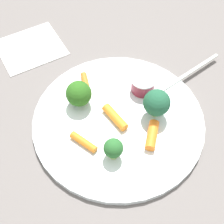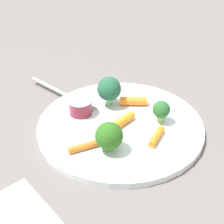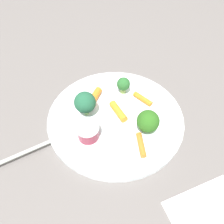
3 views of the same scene
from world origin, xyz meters
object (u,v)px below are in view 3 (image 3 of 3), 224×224
(plate, at_px, (115,115))
(carrot_stick_2, at_px, (141,145))
(broccoli_floret_1, at_px, (85,103))
(carrot_stick_3, at_px, (94,97))
(broccoli_floret_0, at_px, (123,84))
(sauce_cup, at_px, (88,132))
(carrot_stick_1, at_px, (143,99))
(fork, at_px, (47,143))
(napkin, at_px, (217,224))
(carrot_stick_0, at_px, (118,110))
(broccoli_floret_2, at_px, (148,121))

(plate, bearing_deg, carrot_stick_2, 113.94)
(broccoli_floret_1, relative_size, carrot_stick_3, 1.13)
(broccoli_floret_0, xyz_separation_m, carrot_stick_2, (-0.01, 0.16, -0.02))
(sauce_cup, bearing_deg, carrot_stick_1, -146.34)
(carrot_stick_2, relative_size, fork, 0.28)
(plate, xyz_separation_m, broccoli_floret_1, (0.07, -0.01, 0.04))
(broccoli_floret_0, bearing_deg, broccoli_floret_1, 33.32)
(carrot_stick_1, distance_m, carrot_stick_2, 0.13)
(broccoli_floret_0, xyz_separation_m, napkin, (-0.11, 0.31, -0.04))
(carrot_stick_0, xyz_separation_m, carrot_stick_3, (0.05, -0.05, 0.00))
(carrot_stick_3, relative_size, napkin, 0.41)
(sauce_cup, height_order, carrot_stick_3, sauce_cup)
(broccoli_floret_2, relative_size, fork, 0.29)
(broccoli_floret_1, bearing_deg, fork, 40.81)
(broccoli_floret_1, bearing_deg, sauce_cup, 92.67)
(carrot_stick_0, bearing_deg, carrot_stick_2, 110.10)
(broccoli_floret_2, distance_m, carrot_stick_1, 0.09)
(sauce_cup, bearing_deg, carrot_stick_2, 160.77)
(broccoli_floret_1, height_order, fork, broccoli_floret_1)
(plate, height_order, fork, fork)
(sauce_cup, distance_m, fork, 0.09)
(plate, height_order, carrot_stick_3, carrot_stick_3)
(broccoli_floret_0, height_order, carrot_stick_0, broccoli_floret_0)
(carrot_stick_0, relative_size, carrot_stick_1, 1.11)
(carrot_stick_2, relative_size, napkin, 0.39)
(broccoli_floret_0, relative_size, carrot_stick_3, 0.81)
(plate, bearing_deg, sauce_cup, 40.95)
(fork, bearing_deg, carrot_stick_3, -131.67)
(plate, height_order, broccoli_floret_1, broccoli_floret_1)
(carrot_stick_2, height_order, carrot_stick_3, carrot_stick_3)
(carrot_stick_0, height_order, carrot_stick_2, carrot_stick_0)
(broccoli_floret_0, bearing_deg, carrot_stick_3, 13.33)
(carrot_stick_2, xyz_separation_m, napkin, (-0.09, 0.15, -0.02))
(plate, bearing_deg, napkin, 119.44)
(carrot_stick_3, height_order, napkin, carrot_stick_3)
(broccoli_floret_2, bearing_deg, carrot_stick_0, -45.13)
(fork, bearing_deg, plate, -157.06)
(broccoli_floret_1, xyz_separation_m, carrot_stick_3, (-0.02, -0.04, -0.03))
(broccoli_floret_2, xyz_separation_m, carrot_stick_2, (0.02, 0.04, -0.02))
(carrot_stick_1, bearing_deg, broccoli_floret_2, 82.78)
(sauce_cup, xyz_separation_m, broccoli_floret_0, (-0.09, -0.12, 0.01))
(carrot_stick_3, xyz_separation_m, napkin, (-0.18, 0.29, -0.02))
(sauce_cup, bearing_deg, broccoli_floret_0, -126.16)
(carrot_stick_0, bearing_deg, broccoli_floret_2, 134.87)
(plate, distance_m, sauce_cup, 0.09)
(sauce_cup, distance_m, carrot_stick_2, 0.11)
(carrot_stick_3, bearing_deg, sauce_cup, 80.66)
(carrot_stick_0, bearing_deg, napkin, 118.06)
(carrot_stick_1, bearing_deg, fork, 23.93)
(plate, height_order, carrot_stick_0, carrot_stick_0)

